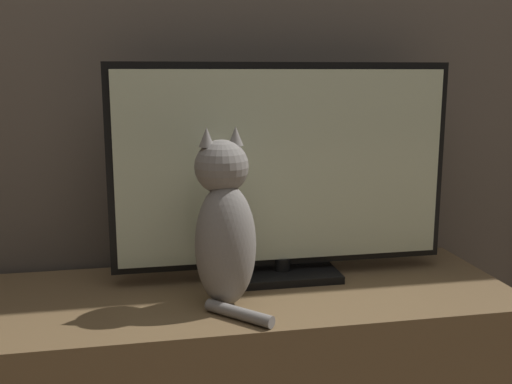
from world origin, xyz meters
name	(u,v)px	position (x,y,z in m)	size (l,w,h in m)	color
tv	(283,173)	(0.12, 1.01, 0.82)	(0.90, 0.18, 0.57)	black
cat	(224,226)	(-0.06, 0.85, 0.73)	(0.17, 0.26, 0.42)	gray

